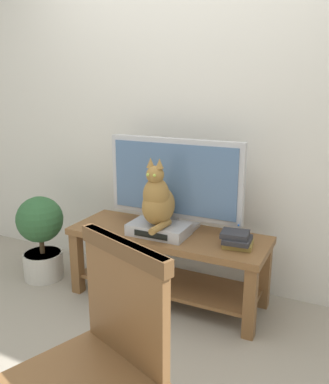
# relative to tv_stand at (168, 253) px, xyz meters

# --- Properties ---
(ground_plane) EXTENTS (12.00, 12.00, 0.00)m
(ground_plane) POSITION_rel_tv_stand_xyz_m (-0.01, -0.64, -0.34)
(ground_plane) COLOR gray
(back_wall) EXTENTS (7.00, 0.12, 2.80)m
(back_wall) POSITION_rel_tv_stand_xyz_m (-0.01, 0.43, 1.06)
(back_wall) COLOR silver
(back_wall) RESTS_ON ground
(tv_stand) EXTENTS (1.35, 0.48, 0.49)m
(tv_stand) POSITION_rel_tv_stand_xyz_m (0.00, 0.00, 0.00)
(tv_stand) COLOR brown
(tv_stand) RESTS_ON ground
(tv) EXTENTS (0.95, 0.20, 0.62)m
(tv) POSITION_rel_tv_stand_xyz_m (0.00, 0.11, 0.48)
(tv) COLOR #B7B7BC
(tv) RESTS_ON tv_stand
(media_box) EXTENTS (0.39, 0.23, 0.08)m
(media_box) POSITION_rel_tv_stand_xyz_m (-0.04, -0.06, 0.19)
(media_box) COLOR #ADADB2
(media_box) RESTS_ON tv_stand
(cat) EXTENTS (0.20, 0.34, 0.45)m
(cat) POSITION_rel_tv_stand_xyz_m (-0.04, -0.08, 0.39)
(cat) COLOR olive
(cat) RESTS_ON media_box
(wooden_chair) EXTENTS (0.60, 0.60, 0.93)m
(wooden_chair) POSITION_rel_tv_stand_xyz_m (0.34, -1.29, 0.19)
(wooden_chair) COLOR brown
(wooden_chair) RESTS_ON ground
(book_stack) EXTENTS (0.21, 0.19, 0.09)m
(book_stack) POSITION_rel_tv_stand_xyz_m (0.48, -0.03, 0.19)
(book_stack) COLOR olive
(book_stack) RESTS_ON tv_stand
(potted_plant) EXTENTS (0.35, 0.35, 0.65)m
(potted_plant) POSITION_rel_tv_stand_xyz_m (-1.00, -0.13, 0.01)
(potted_plant) COLOR beige
(potted_plant) RESTS_ON ground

